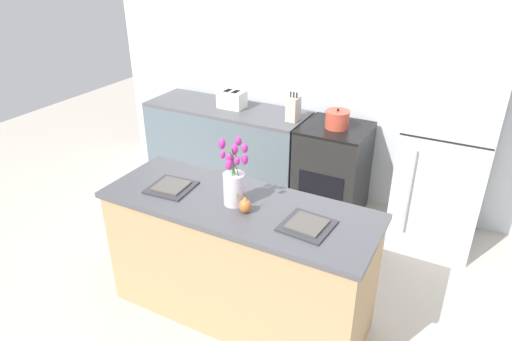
# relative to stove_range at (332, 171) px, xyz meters

# --- Properties ---
(ground_plane) EXTENTS (10.00, 10.00, 0.00)m
(ground_plane) POSITION_rel_stove_range_xyz_m (-0.10, -1.60, -0.44)
(ground_plane) COLOR beige
(back_wall) EXTENTS (5.20, 0.08, 2.70)m
(back_wall) POSITION_rel_stove_range_xyz_m (-0.10, 0.40, 0.91)
(back_wall) COLOR silver
(back_wall) RESTS_ON ground_plane
(kitchen_island) EXTENTS (1.80, 0.66, 0.90)m
(kitchen_island) POSITION_rel_stove_range_xyz_m (-0.10, -1.60, 0.01)
(kitchen_island) COLOR tan
(kitchen_island) RESTS_ON ground_plane
(back_counter) EXTENTS (1.68, 0.60, 0.89)m
(back_counter) POSITION_rel_stove_range_xyz_m (-1.16, 0.00, 0.00)
(back_counter) COLOR slate
(back_counter) RESTS_ON ground_plane
(stove_range) EXTENTS (0.60, 0.61, 0.89)m
(stove_range) POSITION_rel_stove_range_xyz_m (0.00, 0.00, 0.00)
(stove_range) COLOR black
(stove_range) RESTS_ON ground_plane
(refrigerator) EXTENTS (0.68, 0.67, 1.70)m
(refrigerator) POSITION_rel_stove_range_xyz_m (0.95, 0.00, 0.41)
(refrigerator) COLOR silver
(refrigerator) RESTS_ON ground_plane
(flower_vase) EXTENTS (0.21, 0.17, 0.43)m
(flower_vase) POSITION_rel_stove_range_xyz_m (-0.12, -1.61, 0.61)
(flower_vase) COLOR silver
(flower_vase) RESTS_ON kitchen_island
(pear_figurine) EXTENTS (0.08, 0.08, 0.13)m
(pear_figurine) POSITION_rel_stove_range_xyz_m (-0.00, -1.67, 0.51)
(pear_figurine) COLOR #C66B33
(pear_figurine) RESTS_ON kitchen_island
(plate_setting_left) EXTENTS (0.30, 0.30, 0.02)m
(plate_setting_left) POSITION_rel_stove_range_xyz_m (-0.59, -1.64, 0.47)
(plate_setting_left) COLOR #333338
(plate_setting_left) RESTS_ON kitchen_island
(plate_setting_right) EXTENTS (0.30, 0.30, 0.02)m
(plate_setting_right) POSITION_rel_stove_range_xyz_m (0.39, -1.64, 0.47)
(plate_setting_right) COLOR #333338
(plate_setting_right) RESTS_ON kitchen_island
(toaster) EXTENTS (0.28, 0.18, 0.17)m
(toaster) POSITION_rel_stove_range_xyz_m (-1.10, 0.02, 0.53)
(toaster) COLOR silver
(toaster) RESTS_ON back_counter
(cooking_pot) EXTENTS (0.22, 0.22, 0.18)m
(cooking_pot) POSITION_rel_stove_range_xyz_m (0.01, -0.02, 0.52)
(cooking_pot) COLOR #CC4C38
(cooking_pot) RESTS_ON stove_range
(knife_block) EXTENTS (0.10, 0.14, 0.27)m
(knife_block) POSITION_rel_stove_range_xyz_m (-0.41, -0.03, 0.56)
(knife_block) COLOR beige
(knife_block) RESTS_ON back_counter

